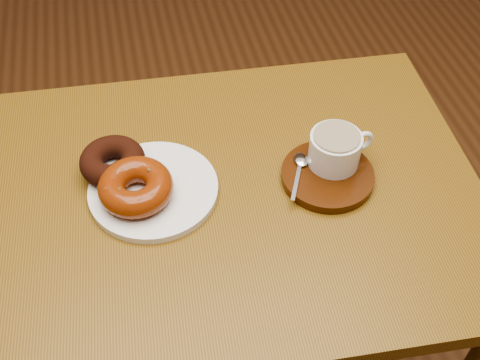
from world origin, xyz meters
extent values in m
plane|color=brown|center=(0.00, 0.00, 0.00)|extent=(6.00, 6.00, 0.00)
cube|color=brown|center=(-0.01, -0.31, 0.74)|extent=(0.84, 0.65, 0.03)
cylinder|color=#452E13|center=(-0.36, -0.03, 0.36)|extent=(0.04, 0.04, 0.72)
cylinder|color=#452E13|center=(0.37, -0.07, 0.36)|extent=(0.04, 0.04, 0.72)
cylinder|color=white|center=(-0.12, -0.29, 0.76)|extent=(0.25, 0.25, 0.01)
torus|color=black|center=(-0.18, -0.24, 0.78)|extent=(0.14, 0.14, 0.04)
torus|color=maroon|center=(-0.15, -0.30, 0.79)|extent=(0.14, 0.14, 0.04)
cube|color=#4D3419|center=(-0.11, -0.30, 0.81)|extent=(0.01, 0.01, 0.00)
cube|color=#4D3419|center=(-0.12, -0.29, 0.81)|extent=(0.01, 0.01, 0.00)
cube|color=#4D3419|center=(-0.13, -0.27, 0.81)|extent=(0.01, 0.01, 0.00)
cube|color=#4D3419|center=(-0.14, -0.27, 0.81)|extent=(0.01, 0.01, 0.00)
cube|color=#4D3419|center=(-0.16, -0.27, 0.81)|extent=(0.01, 0.01, 0.00)
cube|color=#4D3419|center=(-0.18, -0.28, 0.81)|extent=(0.01, 0.01, 0.00)
cube|color=#4D3419|center=(-0.18, -0.29, 0.81)|extent=(0.01, 0.01, 0.00)
cube|color=#4D3419|center=(-0.18, -0.31, 0.81)|extent=(0.01, 0.01, 0.00)
cube|color=#4D3419|center=(-0.18, -0.33, 0.81)|extent=(0.01, 0.01, 0.00)
cube|color=#4D3419|center=(-0.16, -0.34, 0.81)|extent=(0.01, 0.01, 0.00)
cube|color=#4D3419|center=(-0.14, -0.34, 0.81)|extent=(0.01, 0.01, 0.00)
cube|color=#4D3419|center=(-0.13, -0.33, 0.81)|extent=(0.01, 0.01, 0.00)
cube|color=#4D3419|center=(-0.12, -0.32, 0.81)|extent=(0.01, 0.01, 0.00)
cylinder|color=#391907|center=(0.15, -0.32, 0.76)|extent=(0.16, 0.16, 0.02)
cylinder|color=white|center=(0.17, -0.30, 0.80)|extent=(0.08, 0.08, 0.05)
cylinder|color=#4F381B|center=(0.17, -0.30, 0.83)|extent=(0.07, 0.07, 0.00)
torus|color=white|center=(0.21, -0.29, 0.80)|extent=(0.04, 0.01, 0.04)
ellipsoid|color=silver|center=(0.12, -0.29, 0.77)|extent=(0.02, 0.03, 0.01)
cube|color=silver|center=(0.10, -0.33, 0.77)|extent=(0.04, 0.08, 0.00)
camera|label=1|loc=(-0.12, -0.92, 1.47)|focal=45.00mm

